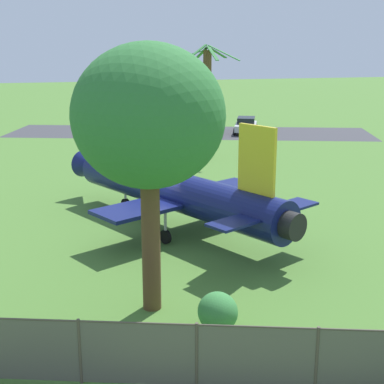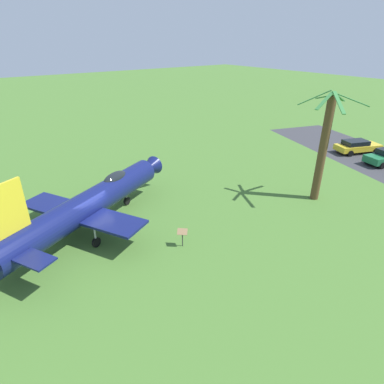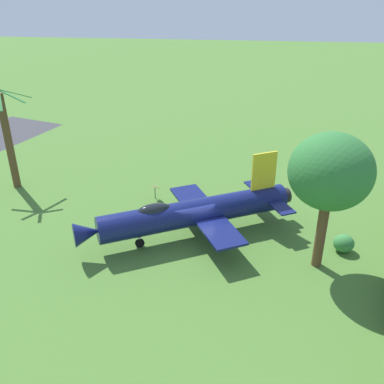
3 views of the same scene
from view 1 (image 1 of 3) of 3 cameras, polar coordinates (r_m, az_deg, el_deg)
ground_plane at (r=25.91m, az=-1.79°, el=-3.70°), size 200.00×200.00×0.00m
parking_strip at (r=53.35m, az=-0.26°, el=6.08°), size 17.80×34.76×0.00m
display_jet at (r=25.66m, az=-2.37°, el=0.39°), size 13.86×9.51×5.30m
shade_tree at (r=16.72m, az=-4.45°, el=7.48°), size 4.65×4.58×8.37m
palm_tree at (r=41.35m, az=1.56°, el=9.19°), size 3.89×3.97×8.15m
perimeter_fence at (r=14.70m, az=-11.34°, el=-15.46°), size 8.85×27.81×1.77m
shrub_by_tree at (r=16.99m, az=2.64°, el=-12.07°), size 1.30×1.19×1.17m
info_plaque at (r=30.48m, az=5.94°, el=0.78°), size 0.71×0.69×1.14m
parked_car_silver at (r=53.24m, az=5.51°, el=6.81°), size 4.56×3.30×1.45m
parked_car_gray at (r=53.05m, az=1.60°, el=6.84°), size 4.73×3.13×1.45m
parked_car_green at (r=53.50m, az=-2.45°, el=6.93°), size 4.62×2.71×1.49m
parked_car_yellow at (r=53.83m, az=-6.33°, el=6.85°), size 5.13×3.48×1.38m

